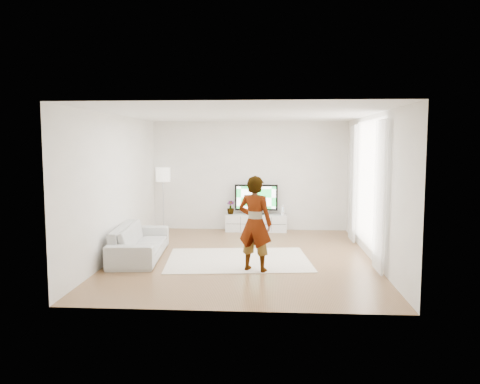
# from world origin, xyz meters

# --- Properties ---
(floor) EXTENTS (6.00, 6.00, 0.00)m
(floor) POSITION_xyz_m (0.00, 0.00, 0.00)
(floor) COLOR olive
(floor) RESTS_ON ground
(ceiling) EXTENTS (6.00, 6.00, 0.00)m
(ceiling) POSITION_xyz_m (0.00, 0.00, 2.80)
(ceiling) COLOR white
(ceiling) RESTS_ON wall_back
(wall_left) EXTENTS (0.02, 6.00, 2.80)m
(wall_left) POSITION_xyz_m (-2.50, 0.00, 1.40)
(wall_left) COLOR white
(wall_left) RESTS_ON floor
(wall_right) EXTENTS (0.02, 6.00, 2.80)m
(wall_right) POSITION_xyz_m (2.50, 0.00, 1.40)
(wall_right) COLOR white
(wall_right) RESTS_ON floor
(wall_back) EXTENTS (5.00, 0.02, 2.80)m
(wall_back) POSITION_xyz_m (0.00, 3.00, 1.40)
(wall_back) COLOR white
(wall_back) RESTS_ON floor
(wall_front) EXTENTS (5.00, 0.02, 2.80)m
(wall_front) POSITION_xyz_m (0.00, -3.00, 1.40)
(wall_front) COLOR white
(wall_front) RESTS_ON floor
(window) EXTENTS (0.01, 2.60, 2.50)m
(window) POSITION_xyz_m (2.48, 0.30, 1.45)
(window) COLOR white
(window) RESTS_ON wall_right
(curtain_near) EXTENTS (0.04, 0.70, 2.60)m
(curtain_near) POSITION_xyz_m (2.40, -1.00, 1.35)
(curtain_near) COLOR white
(curtain_near) RESTS_ON floor
(curtain_far) EXTENTS (0.04, 0.70, 2.60)m
(curtain_far) POSITION_xyz_m (2.40, 1.60, 1.35)
(curtain_far) COLOR white
(curtain_far) RESTS_ON floor
(media_console) EXTENTS (1.55, 0.44, 0.44)m
(media_console) POSITION_xyz_m (0.18, 2.76, 0.22)
(media_console) COLOR silver
(media_console) RESTS_ON floor
(television) EXTENTS (1.09, 0.21, 0.76)m
(television) POSITION_xyz_m (0.18, 2.79, 0.85)
(television) COLOR black
(television) RESTS_ON media_console
(game_console) EXTENTS (0.09, 0.18, 0.23)m
(game_console) POSITION_xyz_m (0.86, 2.76, 0.55)
(game_console) COLOR white
(game_console) RESTS_ON media_console
(potted_plant) EXTENTS (0.21, 0.21, 0.34)m
(potted_plant) POSITION_xyz_m (-0.48, 2.77, 0.61)
(potted_plant) COLOR #3F7238
(potted_plant) RESTS_ON media_console
(rug) EXTENTS (2.89, 2.22, 0.01)m
(rug) POSITION_xyz_m (-0.08, -0.23, 0.01)
(rug) COLOR beige
(rug) RESTS_ON floor
(player) EXTENTS (0.71, 0.59, 1.68)m
(player) POSITION_xyz_m (0.27, -1.00, 0.85)
(player) COLOR #334772
(player) RESTS_ON rug
(sofa) EXTENTS (1.03, 2.25, 0.64)m
(sofa) POSITION_xyz_m (-2.03, -0.15, 0.32)
(sofa) COLOR beige
(sofa) RESTS_ON floor
(floor_lamp) EXTENTS (0.36, 0.36, 1.63)m
(floor_lamp) POSITION_xyz_m (-2.20, 2.70, 1.38)
(floor_lamp) COLOR silver
(floor_lamp) RESTS_ON floor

